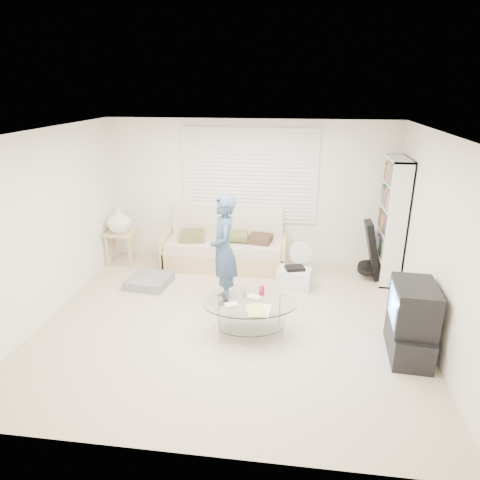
# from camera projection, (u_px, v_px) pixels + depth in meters

# --- Properties ---
(ground) EXTENTS (5.00, 5.00, 0.00)m
(ground) POSITION_uv_depth(u_px,v_px,m) (231.00, 321.00, 5.81)
(ground) COLOR #C3B298
(ground) RESTS_ON ground
(room_shell) EXTENTS (5.02, 4.52, 2.51)m
(room_shell) POSITION_uv_depth(u_px,v_px,m) (235.00, 196.00, 5.70)
(room_shell) COLOR white
(room_shell) RESTS_ON ground
(window_blinds) EXTENTS (2.32, 0.08, 1.62)m
(window_blinds) POSITION_uv_depth(u_px,v_px,m) (249.00, 176.00, 7.33)
(window_blinds) COLOR silver
(window_blinds) RESTS_ON ground
(futon_sofa) EXTENTS (2.11, 0.85, 1.03)m
(futon_sofa) POSITION_uv_depth(u_px,v_px,m) (225.00, 248.00, 7.49)
(futon_sofa) COLOR tan
(futon_sofa) RESTS_ON ground
(grey_floor_pillow) EXTENTS (0.69, 0.69, 0.14)m
(grey_floor_pillow) POSITION_uv_depth(u_px,v_px,m) (149.00, 281.00, 6.84)
(grey_floor_pillow) COLOR slate
(grey_floor_pillow) RESTS_ON ground
(side_table) EXTENTS (0.52, 0.42, 1.04)m
(side_table) POSITION_uv_depth(u_px,v_px,m) (119.00, 222.00, 7.43)
(side_table) COLOR tan
(side_table) RESTS_ON ground
(bookshelf) EXTENTS (0.31, 0.84, 1.99)m
(bookshelf) POSITION_uv_depth(u_px,v_px,m) (391.00, 221.00, 6.78)
(bookshelf) COLOR white
(bookshelf) RESTS_ON ground
(guitar_case) EXTENTS (0.37, 0.36, 0.97)m
(guitar_case) POSITION_uv_depth(u_px,v_px,m) (371.00, 254.00, 6.94)
(guitar_case) COLOR black
(guitar_case) RESTS_ON ground
(floor_fan) EXTENTS (0.39, 0.25, 0.62)m
(floor_fan) POSITION_uv_depth(u_px,v_px,m) (301.00, 256.00, 7.04)
(floor_fan) COLOR white
(floor_fan) RESTS_ON ground
(storage_bin) EXTENTS (0.56, 0.43, 0.36)m
(storage_bin) POSITION_uv_depth(u_px,v_px,m) (294.00, 278.00, 6.72)
(storage_bin) COLOR white
(storage_bin) RESTS_ON ground
(tv_unit) EXTENTS (0.50, 0.86, 0.91)m
(tv_unit) POSITION_uv_depth(u_px,v_px,m) (411.00, 321.00, 4.96)
(tv_unit) COLOR black
(tv_unit) RESTS_ON ground
(coffee_table) EXTENTS (1.30, 0.94, 0.56)m
(coffee_table) POSITION_uv_depth(u_px,v_px,m) (250.00, 309.00, 5.41)
(coffee_table) COLOR silver
(coffee_table) RESTS_ON ground
(standing_person) EXTENTS (0.51, 0.66, 1.61)m
(standing_person) POSITION_uv_depth(u_px,v_px,m) (224.00, 250.00, 6.08)
(standing_person) COLOR #304D67
(standing_person) RESTS_ON ground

